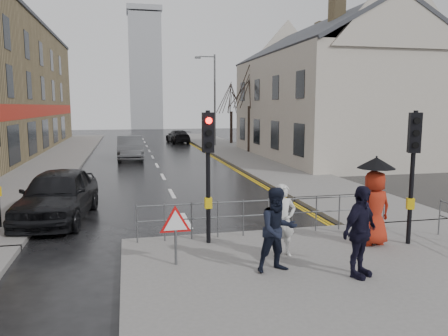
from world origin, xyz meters
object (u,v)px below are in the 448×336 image
pedestrian_with_umbrella (375,199)px  car_parked (58,195)px  pedestrian_a (283,220)px  pedestrian_b (278,230)px  pedestrian_d (360,232)px  car_mid (130,148)px

pedestrian_with_umbrella → car_parked: 9.60m
pedestrian_a → car_parked: pedestrian_a is taller
pedestrian_b → pedestrian_d: size_ratio=0.95×
pedestrian_d → car_parked: 9.57m
pedestrian_a → car_mid: (-3.29, 21.13, -0.20)m
car_parked → pedestrian_b: bearing=-42.5°
pedestrian_d → car_parked: bearing=105.4°
pedestrian_b → pedestrian_with_umbrella: bearing=13.7°
car_parked → pedestrian_d: bearing=-38.1°
pedestrian_with_umbrella → car_parked: bearing=149.5°
pedestrian_a → pedestrian_with_umbrella: 2.58m
pedestrian_with_umbrella → car_mid: (-5.83, 20.82, -0.52)m
pedestrian_a → pedestrian_d: size_ratio=0.90×
pedestrian_b → car_mid: size_ratio=0.37×
pedestrian_b → car_parked: bearing=123.0°
car_mid → pedestrian_b: bearing=-82.7°
pedestrian_b → car_mid: pedestrian_b is taller
pedestrian_b → pedestrian_d: (1.54, -0.65, 0.05)m
pedestrian_b → car_mid: 22.20m
car_parked → car_mid: 16.15m
pedestrian_d → car_mid: (-4.38, 22.67, -0.30)m
pedestrian_d → car_mid: size_ratio=0.39×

